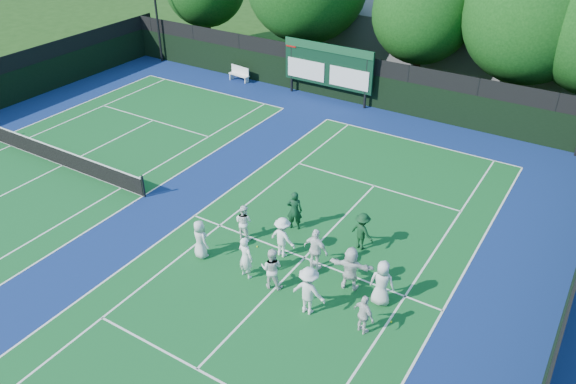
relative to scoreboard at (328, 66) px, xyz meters
The scene contains 28 objects.
ground 17.23m from the scoreboard, 65.78° to the right, with size 120.00×120.00×0.00m, color #193D10.
court_apron 14.78m from the scoreboard, 86.03° to the right, with size 34.00×32.00×0.01m, color navy.
near_court 16.33m from the scoreboard, 64.32° to the right, with size 11.05×23.85×0.01m.
left_court 16.32m from the scoreboard, 115.60° to the right, with size 11.05×23.85×0.01m.
back_fence 1.38m from the scoreboard, 22.25° to the left, with size 34.00×0.08×3.00m.
divider_fence_right 21.68m from the scoreboard, 42.33° to the right, with size 0.08×32.00×3.00m.
scoreboard is the anchor object (origin of this frame).
clubhouse 9.80m from the scoreboard, 59.22° to the left, with size 18.00×6.00×4.00m, color #58585D.
tennis_net 16.26m from the scoreboard, 115.60° to the right, with size 11.30×0.10×1.10m.
bench 6.80m from the scoreboard, behind, with size 1.62×0.63×1.00m.
tree_c 6.54m from the scoreboard, 42.26° to the left, with size 6.13×6.13×8.18m.
tree_d 11.70m from the scoreboard, 20.82° to the left, with size 7.39×7.39×9.38m.
tennis_ball_0 15.98m from the scoreboard, 71.28° to the right, with size 0.07×0.07×0.07m, color #C9E51A.
tennis_ball_1 17.29m from the scoreboard, 54.68° to the right, with size 0.07×0.07×0.07m, color #C9E51A.
tennis_ball_2 19.68m from the scoreboard, 55.02° to the right, with size 0.07×0.07×0.07m, color #C9E51A.
tennis_ball_3 16.44m from the scoreboard, 79.49° to the right, with size 0.07×0.07×0.07m, color #C9E51A.
player_front_0 17.02m from the scoreboard, 77.85° to the right, with size 0.78×0.51×1.60m, color silver.
player_front_1 17.65m from the scoreboard, 70.97° to the right, with size 0.63×0.42×1.74m, color white.
player_front_2 18.02m from the scoreboard, 67.59° to the right, with size 0.80×0.62×1.65m, color silver.
player_front_3 19.13m from the scoreboard, 63.20° to the right, with size 1.19×0.69×1.85m, color silver.
player_front_4 20.00m from the scoreboard, 57.96° to the right, with size 0.87×0.36×1.49m, color silver.
player_back_0 15.38m from the scoreboard, 73.85° to the right, with size 0.74×0.58×1.53m, color white.
player_back_1 16.16m from the scoreboard, 67.38° to the right, with size 1.09×0.63×1.69m, color white.
player_back_2 16.82m from the scoreboard, 62.77° to the right, with size 1.03×0.43×1.76m, color white.
player_back_3 17.82m from the scoreboard, 58.69° to the right, with size 1.61×0.51×1.73m, color white.
player_back_4 18.62m from the scoreboard, 55.60° to the right, with size 0.86×0.56×1.75m, color silver.
coach_left 14.30m from the scoreboard, 66.69° to the right, with size 0.64×0.42×1.75m, color #0E341C.
coach_right 15.52m from the scoreboard, 56.30° to the right, with size 1.03×0.59×1.60m, color #0E361A.
Camera 1 is at (8.53, -13.83, 13.44)m, focal length 35.00 mm.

